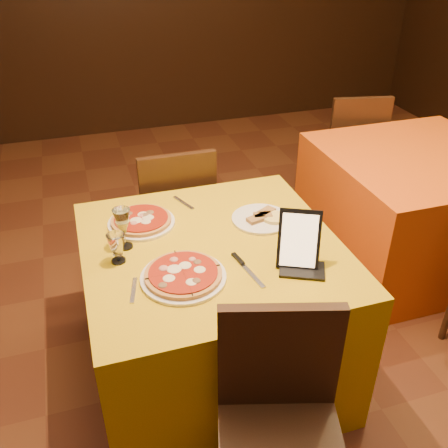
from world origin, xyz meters
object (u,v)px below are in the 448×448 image
object	(u,v)px
wine_glass	(123,228)
chair_side_far	(347,148)
side_table	(410,209)
main_table	(213,311)
chair_main_far	(174,212)
pizza_near	(183,276)
tablet	(299,239)
pizza_far	(141,221)
water_glass	(117,248)

from	to	relation	value
wine_glass	chair_side_far	bearing A→B (deg)	34.70
side_table	main_table	bearing A→B (deg)	-159.90
side_table	chair_main_far	bearing A→B (deg)	169.17
chair_side_far	pizza_near	bearing A→B (deg)	55.26
chair_side_far	tablet	xyz separation A→B (m)	(-1.18, -1.60, 0.41)
side_table	tablet	xyz separation A→B (m)	(-1.18, -0.78, 0.49)
tablet	pizza_far	bearing A→B (deg)	163.94
chair_main_far	water_glass	bearing A→B (deg)	64.62
pizza_near	pizza_far	size ratio (longest dim) A/B	1.10
main_table	water_glass	bearing A→B (deg)	179.74
side_table	wine_glass	xyz separation A→B (m)	(-1.83, -0.44, 0.47)
pizza_near	side_table	bearing A→B (deg)	23.97
pizza_far	pizza_near	bearing A→B (deg)	-79.00
chair_main_far	chair_side_far	bearing A→B (deg)	-159.11
chair_side_far	wine_glass	bearing A→B (deg)	46.51
main_table	side_table	distance (m)	1.57
tablet	side_table	bearing A→B (deg)	59.28
chair_side_far	pizza_far	world-z (taller)	chair_side_far
water_glass	tablet	distance (m)	0.74
pizza_near	wine_glass	xyz separation A→B (m)	(-0.19, 0.29, 0.08)
chair_side_far	tablet	size ratio (longest dim) A/B	3.73
side_table	wine_glass	bearing A→B (deg)	-166.45
main_table	chair_side_far	xyz separation A→B (m)	(1.47, 1.37, 0.08)
chair_main_far	water_glass	size ratio (longest dim) A/B	7.00
pizza_far	tablet	xyz separation A→B (m)	(0.56, -0.50, 0.10)
side_table	chair_side_far	distance (m)	0.83
side_table	water_glass	world-z (taller)	water_glass
main_table	wine_glass	bearing A→B (deg)	164.74
chair_main_far	tablet	size ratio (longest dim) A/B	3.73
main_table	side_table	xyz separation A→B (m)	(1.47, 0.54, 0.00)
chair_side_far	tablet	world-z (taller)	tablet
main_table	wine_glass	distance (m)	0.60
chair_side_far	chair_main_far	bearing A→B (deg)	32.10
main_table	pizza_far	world-z (taller)	pizza_far
chair_main_far	pizza_near	xyz separation A→B (m)	(-0.17, -1.01, 0.31)
side_table	chair_side_far	world-z (taller)	chair_side_far
chair_main_far	water_glass	world-z (taller)	chair_main_far
pizza_far	tablet	bearing A→B (deg)	-42.02
side_table	water_glass	xyz separation A→B (m)	(-1.87, -0.54, 0.44)
side_table	pizza_near	bearing A→B (deg)	-156.03
chair_main_far	wine_glass	distance (m)	0.90
water_glass	main_table	bearing A→B (deg)	-0.26
main_table	side_table	size ratio (longest dim) A/B	1.00
pizza_far	chair_main_far	bearing A→B (deg)	64.96
main_table	pizza_near	world-z (taller)	pizza_near
chair_side_far	water_glass	world-z (taller)	chair_side_far
chair_main_far	tablet	distance (m)	1.17
pizza_near	pizza_far	world-z (taller)	same
side_table	water_glass	bearing A→B (deg)	-163.99
main_table	water_glass	size ratio (longest dim) A/B	8.46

